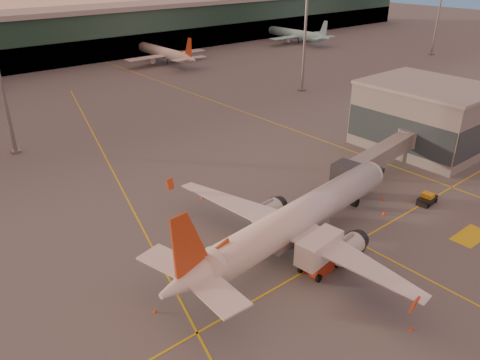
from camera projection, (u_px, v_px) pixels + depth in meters
ground at (364, 275)px, 55.48m from camera, size 600.00×600.00×0.00m
taxi_markings at (130, 171)px, 81.95m from camera, size 100.12×173.00×0.01m
terminal at (2, 42)px, 149.51m from camera, size 400.00×20.00×17.60m
gate_building at (425, 117)px, 89.31m from camera, size 18.40×22.40×12.60m
mast_east_near at (305, 35)px, 123.52m from camera, size 2.40×2.40×25.60m
mast_east_far at (439, 13)px, 169.57m from camera, size 2.40×2.40×25.60m
main_airplane at (294, 221)px, 58.76m from camera, size 41.21×37.22×12.43m
jet_bridge at (384, 154)px, 78.11m from camera, size 25.14×6.38×6.07m
catering_truck at (319, 252)px, 55.01m from camera, size 6.47×3.41×4.80m
pushback_tug at (427, 199)px, 71.00m from camera, size 3.50×2.07×1.74m
cone_nose at (383, 198)px, 72.30m from camera, size 0.38×0.38×0.48m
cone_tail at (155, 311)px, 49.58m from camera, size 0.38×0.38×0.48m
cone_wing_right at (411, 328)px, 47.22m from camera, size 0.38×0.38×0.49m
cone_wing_left at (202, 197)px, 72.62m from camera, size 0.41×0.41×0.53m
cone_fwd at (384, 213)px, 68.15m from camera, size 0.50×0.50×0.64m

